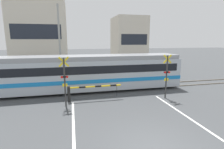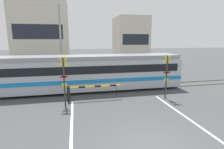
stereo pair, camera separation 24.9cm
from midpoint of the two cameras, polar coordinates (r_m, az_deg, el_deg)
ground_plane at (r=8.00m, az=13.76°, el=-22.64°), size 160.00×160.00×0.00m
rail_track_near at (r=15.45m, az=-0.06°, el=-5.20°), size 50.00×0.10×0.08m
rail_track_far at (r=16.80m, az=-1.07°, el=-3.84°), size 50.00×0.10×0.08m
road_stripe_left at (r=8.33m, az=-12.32°, el=-21.06°), size 0.14×10.25×0.01m
road_stripe_right at (r=10.44m, az=27.83°, el=-15.15°), size 0.14×10.25×0.01m
commuter_train at (r=15.49m, az=-15.27°, el=0.59°), size 20.72×2.98×3.08m
crossing_barrier_near at (r=13.01m, az=-9.00°, el=-5.03°), size 3.98×0.20×1.15m
crossing_barrier_far at (r=19.53m, az=4.72°, el=0.56°), size 3.98×0.20×1.15m
crossing_signal_left at (r=11.92m, az=-14.80°, el=-1.52°), size 0.68×0.15×3.36m
crossing_signal_right at (r=13.68m, az=17.87°, el=-0.07°), size 0.68×0.15×3.36m
building_left_of_street at (r=29.34m, az=-21.61°, el=11.65°), size 7.77×5.83×10.00m
building_right_of_street at (r=30.44m, az=6.16°, el=10.54°), size 5.01×5.83×8.12m
utility_pole_streetside at (r=20.92m, az=-16.04°, el=10.07°), size 0.22×0.22×8.27m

